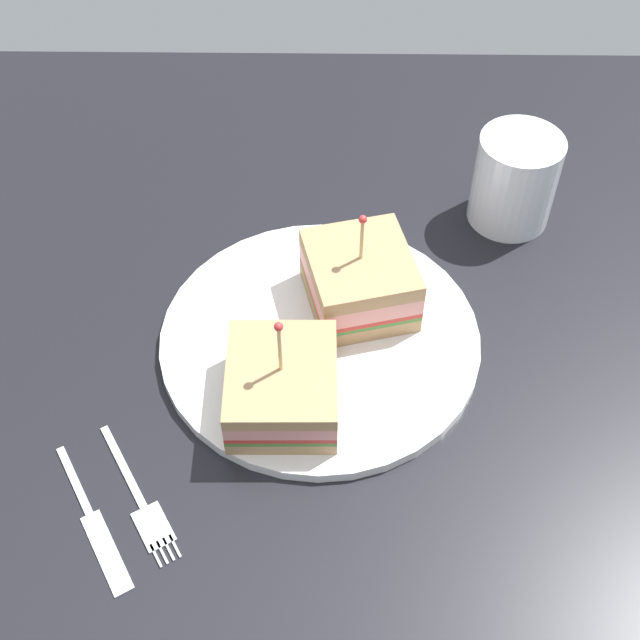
% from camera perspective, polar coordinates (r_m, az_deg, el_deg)
% --- Properties ---
extents(ground_plane, '(0.91, 0.91, 0.02)m').
position_cam_1_polar(ground_plane, '(0.75, -0.00, -2.00)').
color(ground_plane, black).
extents(plate, '(0.28, 0.28, 0.01)m').
position_cam_1_polar(plate, '(0.73, -0.00, -1.27)').
color(plate, white).
rests_on(plate, ground_plane).
extents(sandwich_half_front, '(0.11, 0.11, 0.10)m').
position_cam_1_polar(sandwich_half_front, '(0.73, 2.69, 2.72)').
color(sandwich_half_front, tan).
rests_on(sandwich_half_front, plate).
extents(sandwich_half_back, '(0.09, 0.10, 0.10)m').
position_cam_1_polar(sandwich_half_back, '(0.67, -2.58, -4.47)').
color(sandwich_half_back, tan).
rests_on(sandwich_half_back, plate).
extents(drink_glass, '(0.08, 0.08, 0.09)m').
position_cam_1_polar(drink_glass, '(0.84, 12.95, 8.90)').
color(drink_glass, silver).
rests_on(drink_glass, ground_plane).
extents(fork, '(0.08, 0.12, 0.00)m').
position_cam_1_polar(fork, '(0.66, -11.83, -12.25)').
color(fork, silver).
rests_on(fork, ground_plane).
extents(knife, '(0.08, 0.12, 0.00)m').
position_cam_1_polar(knife, '(0.66, -14.99, -13.24)').
color(knife, silver).
rests_on(knife, ground_plane).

